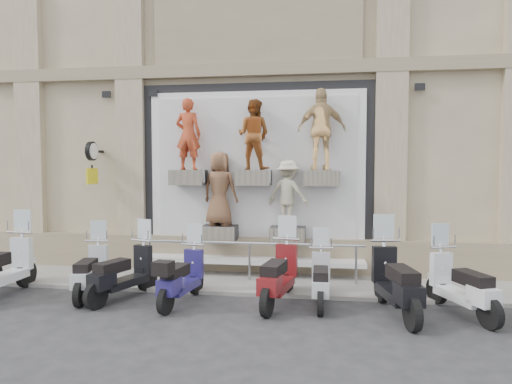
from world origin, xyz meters
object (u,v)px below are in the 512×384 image
at_px(scooter_e, 182,266).
at_px(scooter_h, 396,267).
at_px(scooter_d, 123,261).
at_px(scooter_i, 462,272).
at_px(scooter_c, 90,261).
at_px(scooter_g, 321,268).
at_px(clock_sign_bracket, 92,157).
at_px(scooter_b, 1,255).
at_px(guard_rail, 249,263).
at_px(scooter_f, 278,262).

distance_m(scooter_e, scooter_h, 3.89).
relative_size(scooter_d, scooter_h, 0.89).
xyz_separation_m(scooter_h, scooter_i, (1.13, 0.16, -0.08)).
bearing_deg(scooter_c, scooter_g, -9.46).
bearing_deg(scooter_h, clock_sign_bracket, 151.06).
relative_size(clock_sign_bracket, scooter_i, 0.54).
xyz_separation_m(scooter_b, scooter_g, (6.26, 0.41, -0.15)).
distance_m(guard_rail, clock_sign_bracket, 4.57).
xyz_separation_m(clock_sign_bracket, scooter_e, (2.87, -2.09, -2.08)).
relative_size(scooter_b, scooter_h, 0.99).
bearing_deg(clock_sign_bracket, guard_rail, -6.84).
bearing_deg(clock_sign_bracket, scooter_c, -63.99).
bearing_deg(scooter_f, scooter_i, 7.27).
height_order(clock_sign_bracket, scooter_f, clock_sign_bracket).
relative_size(scooter_e, scooter_i, 0.94).
bearing_deg(scooter_b, scooter_h, -0.46).
relative_size(scooter_b, scooter_f, 1.04).
bearing_deg(scooter_f, scooter_c, -169.66).
xyz_separation_m(scooter_b, scooter_i, (8.67, 0.15, -0.07)).
bearing_deg(scooter_b, scooter_e, 1.21).
bearing_deg(scooter_i, clock_sign_bracket, 143.86).
relative_size(guard_rail, scooter_f, 2.55).
height_order(scooter_h, scooter_i, scooter_h).
distance_m(scooter_c, scooter_e, 1.95).
bearing_deg(scooter_e, scooter_d, -175.65).
bearing_deg(clock_sign_bracket, scooter_b, -109.92).
height_order(clock_sign_bracket, scooter_h, clock_sign_bracket).
xyz_separation_m(clock_sign_bracket, scooter_c, (0.93, -1.92, -2.08)).
distance_m(clock_sign_bracket, scooter_c, 2.97).
height_order(scooter_e, scooter_g, scooter_e).
height_order(clock_sign_bracket, scooter_e, clock_sign_bracket).
bearing_deg(scooter_i, guard_rail, 136.82).
bearing_deg(scooter_d, clock_sign_bracket, 149.85).
bearing_deg(scooter_e, guard_rail, 65.95).
height_order(scooter_f, scooter_i, scooter_f).
relative_size(scooter_e, scooter_h, 0.85).
relative_size(scooter_g, scooter_i, 0.90).
height_order(clock_sign_bracket, scooter_i, clock_sign_bracket).
distance_m(scooter_g, scooter_h, 1.37).
xyz_separation_m(clock_sign_bracket, scooter_d, (1.66, -2.00, -2.04)).
distance_m(scooter_d, scooter_i, 6.22).
bearing_deg(scooter_h, scooter_b, 169.03).
xyz_separation_m(guard_rail, scooter_d, (-2.24, -1.53, 0.29)).
bearing_deg(scooter_i, scooter_e, 158.90).
distance_m(clock_sign_bracket, scooter_b, 3.05).
distance_m(clock_sign_bracket, scooter_h, 7.37).
xyz_separation_m(scooter_e, scooter_i, (5.01, 0.05, 0.04)).
bearing_deg(scooter_h, scooter_d, 166.87).
height_order(scooter_g, scooter_i, scooter_i).
xyz_separation_m(scooter_e, scooter_g, (2.59, 0.30, -0.03)).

